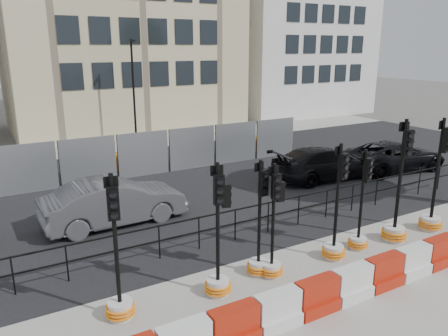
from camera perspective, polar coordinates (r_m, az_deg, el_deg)
ground at (r=13.00m, az=8.86°, el=-10.16°), size 120.00×120.00×0.00m
sidewalk_near at (r=11.12m, az=18.89°, el=-15.56°), size 40.00×6.00×0.02m
road at (r=18.55m, az=-4.72°, el=-2.00°), size 40.00×14.00×0.03m
sidewalk_far at (r=26.72m, az=-13.05°, el=3.10°), size 40.00×4.00×0.02m
building_white at (r=39.58m, az=8.78°, el=18.90°), size 12.00×9.06×16.00m
kerb_railing at (r=13.60m, az=5.82°, el=-5.71°), size 18.00×0.04×1.00m
heras_fencing at (r=21.13m, az=-6.71°, el=1.93°), size 14.33×1.72×2.00m
lamp_post_far at (r=25.41m, az=-11.71°, el=9.90°), size 0.12×0.56×6.00m
barrier_row at (r=11.06m, az=18.26°, el=-13.57°), size 16.75×0.50×0.80m
traffic_signal_a at (r=9.78m, az=-13.55°, el=-15.25°), size 0.64×0.64×3.23m
traffic_signal_b at (r=10.28m, az=-0.73°, el=-12.54°), size 0.63×0.63×3.20m
traffic_signal_c at (r=11.21m, az=4.59°, el=-10.87°), size 0.59×0.59×3.02m
traffic_signal_d at (r=11.11m, az=6.37°, el=-10.70°), size 0.58×0.58×2.95m
traffic_signal_e at (r=12.29m, az=14.29°, el=-8.62°), size 0.64×0.64×3.23m
traffic_signal_f at (r=13.05m, az=17.32°, el=-7.25°), size 0.58×0.58×2.93m
traffic_signal_g at (r=13.88m, az=21.56°, el=-5.99°), size 0.72×0.72×3.67m
traffic_signal_h at (r=15.15m, az=25.61°, el=-4.74°), size 0.70×0.70×3.58m
car_b at (r=14.60m, az=-14.12°, el=-4.31°), size 1.93×4.70×1.51m
car_c at (r=19.45m, az=13.01°, el=0.63°), size 2.66×5.20×1.43m
car_d at (r=21.81m, az=21.37°, el=1.47°), size 3.41×5.46×1.37m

